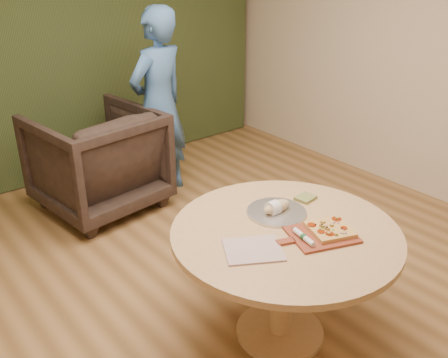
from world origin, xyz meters
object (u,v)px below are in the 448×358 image
Objects in this scene: armchair at (97,155)px; person_standing at (159,105)px; flatbread_pizza at (330,229)px; serving_tray at (276,212)px; bread_roll at (276,207)px; cutlery_roll at (304,237)px; pedestal_table at (284,251)px; pizza_paddle at (320,235)px.

armchair is 0.72m from person_standing.
flatbread_pizza is 0.36m from serving_tray.
bread_roll is at bearing 88.13° from armchair.
person_standing reaches higher than cutlery_roll.
pedestal_table is 0.27m from bread_roll.
armchair is at bearing 103.59° from cutlery_roll.
serving_tray is 0.20× the size of person_standing.
cutlery_roll is 2.41m from armchair.
flatbread_pizza is (0.06, -0.01, 0.02)m from pizza_paddle.
pizza_paddle is at bearing -89.45° from serving_tray.
cutlery_roll is at bearing -108.90° from serving_tray.
flatbread_pizza reaches higher than pedestal_table.
pizza_paddle is 2.37m from person_standing.
armchair is (-0.18, 2.07, -0.29)m from bread_roll.
flatbread_pizza is 2.37m from person_standing.
bread_roll is at bearing 63.40° from pedestal_table.
person_standing reaches higher than bread_roll.
flatbread_pizza is 0.36m from bread_roll.
cutlery_roll is at bearing 62.62° from person_standing.
flatbread_pizza is 1.42× the size of cutlery_roll.
cutlery_roll is at bearing -107.47° from bread_roll.
serving_tray is 0.35× the size of armchair.
cutlery_roll is 0.11× the size of person_standing.
serving_tray is at bearing 63.59° from person_standing.
serving_tray reaches higher than pedestal_table.
armchair is at bearing 92.45° from pedestal_table.
pizza_paddle is at bearing 1.75° from cutlery_roll.
flatbread_pizza is at bearing 89.18° from armchair.
armchair is (-0.08, 2.39, -0.27)m from cutlery_roll.
serving_tray is (0.11, 0.32, -0.02)m from cutlery_roll.
bread_roll is 0.11× the size of person_standing.
pizza_paddle is 2.46× the size of bread_roll.
pedestal_table is at bearing 85.53° from armchair.
person_standing is (0.42, 2.32, 0.12)m from pizza_paddle.
pizza_paddle is at bearing -87.96° from bread_roll.
bread_roll is at bearing 84.15° from cutlery_roll.
bread_roll is (-0.01, 0.34, 0.04)m from pizza_paddle.
pizza_paddle is at bearing 65.40° from person_standing.
bread_roll is 0.19× the size of armchair.
pedestal_table is 0.74× the size of person_standing.
pedestal_table is 3.66× the size of serving_tray.
serving_tray is 2.09m from armchair.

